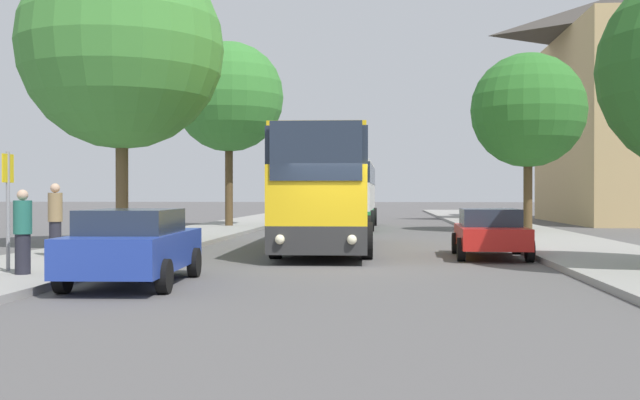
{
  "coord_description": "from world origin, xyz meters",
  "views": [
    {
      "loc": [
        1.03,
        -17.86,
        1.75
      ],
      "look_at": [
        -1.43,
        10.76,
        1.53
      ],
      "focal_mm": 42.0,
      "sensor_mm": 36.0,
      "label": 1
    }
  ],
  "objects_px": {
    "parked_car_left_curb": "(134,245)",
    "bus_middle": "(348,194)",
    "parked_car_right_near": "(490,232)",
    "bus_stop_sign": "(8,197)",
    "bus_front": "(327,190)",
    "tree_left_near": "(229,97)",
    "tree_right_mid": "(528,111)",
    "pedestrian_waiting_far": "(55,219)",
    "pedestrian_walking_back": "(23,232)",
    "tree_left_far": "(122,48)"
  },
  "relations": [
    {
      "from": "bus_stop_sign",
      "to": "pedestrian_waiting_far",
      "type": "distance_m",
      "value": 3.64
    },
    {
      "from": "parked_car_right_near",
      "to": "tree_left_far",
      "type": "height_order",
      "value": "tree_left_far"
    },
    {
      "from": "pedestrian_walking_back",
      "to": "bus_stop_sign",
      "type": "bearing_deg",
      "value": 33.55
    },
    {
      "from": "bus_front",
      "to": "tree_left_near",
      "type": "relative_size",
      "value": 1.18
    },
    {
      "from": "bus_front",
      "to": "parked_car_right_near",
      "type": "relative_size",
      "value": 2.7
    },
    {
      "from": "parked_car_left_curb",
      "to": "pedestrian_walking_back",
      "type": "relative_size",
      "value": 2.6
    },
    {
      "from": "tree_left_far",
      "to": "tree_right_mid",
      "type": "relative_size",
      "value": 1.2
    },
    {
      "from": "parked_car_right_near",
      "to": "pedestrian_waiting_far",
      "type": "xyz_separation_m",
      "value": [
        -11.36,
        -2.45,
        0.4
      ]
    },
    {
      "from": "tree_left_far",
      "to": "tree_left_near",
      "type": "bearing_deg",
      "value": 87.9
    },
    {
      "from": "parked_car_right_near",
      "to": "bus_stop_sign",
      "type": "height_order",
      "value": "bus_stop_sign"
    },
    {
      "from": "pedestrian_waiting_far",
      "to": "tree_left_near",
      "type": "relative_size",
      "value": 0.2
    },
    {
      "from": "bus_middle",
      "to": "parked_car_right_near",
      "type": "relative_size",
      "value": 2.66
    },
    {
      "from": "parked_car_right_near",
      "to": "pedestrian_waiting_far",
      "type": "relative_size",
      "value": 2.18
    },
    {
      "from": "bus_front",
      "to": "parked_car_right_near",
      "type": "height_order",
      "value": "bus_front"
    },
    {
      "from": "parked_car_right_near",
      "to": "pedestrian_walking_back",
      "type": "bearing_deg",
      "value": 35.25
    },
    {
      "from": "bus_front",
      "to": "parked_car_left_curb",
      "type": "height_order",
      "value": "bus_front"
    },
    {
      "from": "bus_middle",
      "to": "tree_right_mid",
      "type": "relative_size",
      "value": 1.36
    },
    {
      "from": "bus_stop_sign",
      "to": "pedestrian_walking_back",
      "type": "height_order",
      "value": "bus_stop_sign"
    },
    {
      "from": "tree_left_far",
      "to": "tree_right_mid",
      "type": "height_order",
      "value": "tree_left_far"
    },
    {
      "from": "parked_car_right_near",
      "to": "bus_middle",
      "type": "bearing_deg",
      "value": -72.66
    },
    {
      "from": "parked_car_left_curb",
      "to": "bus_middle",
      "type": "bearing_deg",
      "value": 79.82
    },
    {
      "from": "tree_left_far",
      "to": "parked_car_right_near",
      "type": "bearing_deg",
      "value": -12.35
    },
    {
      "from": "bus_stop_sign",
      "to": "pedestrian_walking_back",
      "type": "xyz_separation_m",
      "value": [
        0.64,
        -0.63,
        -0.7
      ]
    },
    {
      "from": "bus_stop_sign",
      "to": "tree_left_far",
      "type": "height_order",
      "value": "tree_left_far"
    },
    {
      "from": "bus_front",
      "to": "tree_left_near",
      "type": "height_order",
      "value": "tree_left_near"
    },
    {
      "from": "parked_car_right_near",
      "to": "tree_right_mid",
      "type": "height_order",
      "value": "tree_right_mid"
    },
    {
      "from": "bus_front",
      "to": "tree_right_mid",
      "type": "relative_size",
      "value": 1.38
    },
    {
      "from": "bus_stop_sign",
      "to": "tree_left_far",
      "type": "bearing_deg",
      "value": 94.01
    },
    {
      "from": "pedestrian_waiting_far",
      "to": "tree_right_mid",
      "type": "height_order",
      "value": "tree_right_mid"
    },
    {
      "from": "pedestrian_walking_back",
      "to": "tree_left_far",
      "type": "relative_size",
      "value": 0.18
    },
    {
      "from": "bus_front",
      "to": "pedestrian_walking_back",
      "type": "distance_m",
      "value": 10.56
    },
    {
      "from": "bus_middle",
      "to": "parked_car_left_curb",
      "type": "distance_m",
      "value": 24.65
    },
    {
      "from": "parked_car_right_near",
      "to": "bus_stop_sign",
      "type": "relative_size",
      "value": 1.65
    },
    {
      "from": "tree_right_mid",
      "to": "pedestrian_waiting_far",
      "type": "bearing_deg",
      "value": -132.66
    },
    {
      "from": "bus_front",
      "to": "parked_car_right_near",
      "type": "distance_m",
      "value": 5.4
    },
    {
      "from": "parked_car_left_curb",
      "to": "parked_car_right_near",
      "type": "distance_m",
      "value": 10.41
    },
    {
      "from": "tree_left_near",
      "to": "bus_middle",
      "type": "bearing_deg",
      "value": 7.27
    },
    {
      "from": "bus_front",
      "to": "tree_right_mid",
      "type": "height_order",
      "value": "tree_right_mid"
    },
    {
      "from": "tree_right_mid",
      "to": "tree_left_far",
      "type": "bearing_deg",
      "value": -142.95
    },
    {
      "from": "parked_car_left_curb",
      "to": "bus_stop_sign",
      "type": "height_order",
      "value": "bus_stop_sign"
    },
    {
      "from": "parked_car_left_curb",
      "to": "tree_left_near",
      "type": "distance_m",
      "value": 24.6
    },
    {
      "from": "pedestrian_walking_back",
      "to": "pedestrian_waiting_far",
      "type": "bearing_deg",
      "value": 4.73
    },
    {
      "from": "pedestrian_waiting_far",
      "to": "pedestrian_walking_back",
      "type": "bearing_deg",
      "value": -73.83
    },
    {
      "from": "tree_right_mid",
      "to": "bus_front",
      "type": "bearing_deg",
      "value": -126.08
    },
    {
      "from": "pedestrian_waiting_far",
      "to": "pedestrian_walking_back",
      "type": "height_order",
      "value": "pedestrian_waiting_far"
    },
    {
      "from": "bus_middle",
      "to": "tree_left_near",
      "type": "height_order",
      "value": "tree_left_near"
    },
    {
      "from": "parked_car_right_near",
      "to": "pedestrian_waiting_far",
      "type": "height_order",
      "value": "pedestrian_waiting_far"
    },
    {
      "from": "pedestrian_waiting_far",
      "to": "tree_right_mid",
      "type": "bearing_deg",
      "value": 47.2
    },
    {
      "from": "parked_car_right_near",
      "to": "bus_stop_sign",
      "type": "bearing_deg",
      "value": 31.17
    },
    {
      "from": "parked_car_right_near",
      "to": "tree_left_far",
      "type": "distance_m",
      "value": 12.99
    }
  ]
}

